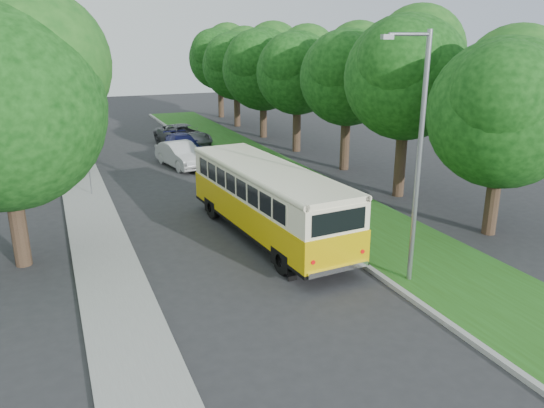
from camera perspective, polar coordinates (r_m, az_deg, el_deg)
name	(u,v)px	position (r m, az deg, el deg)	size (l,w,h in m)	color
ground	(261,274)	(18.35, -1.25, -7.54)	(120.00, 120.00, 0.00)	#29292B
curb	(294,216)	(23.92, 2.35, -1.25)	(0.20, 70.00, 0.15)	gray
grass_verge	(339,209)	(24.96, 7.24, -0.58)	(4.50, 70.00, 0.13)	#265115
sidewalk	(100,243)	(21.91, -18.02, -3.98)	(2.20, 70.00, 0.12)	gray
treeline	(201,67)	(34.75, -7.66, 14.37)	(24.27, 41.91, 9.46)	#332319
lamppost_near	(417,153)	(16.90, 15.34, 5.27)	(1.71, 0.16, 8.00)	gray
lamppost_far	(74,106)	(31.70, -20.51, 9.85)	(1.71, 0.16, 7.50)	gray
warning_sign	(89,163)	(28.15, -19.12, 4.14)	(0.56, 0.10, 2.50)	gray
vintage_bus	(268,202)	(21.03, -0.46, 0.17)	(2.59, 10.08, 2.99)	#DFB607
car_silver	(239,176)	(28.58, -3.57, 3.02)	(1.46, 3.63, 1.24)	#B7B8BC
car_white	(181,155)	(33.52, -9.79, 5.24)	(1.62, 4.66, 1.53)	silver
car_blue	(183,144)	(37.41, -9.57, 6.37)	(1.87, 4.60, 1.33)	#131656
car_grey	(183,135)	(40.22, -9.52, 7.30)	(2.54, 5.51, 1.53)	#595C61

